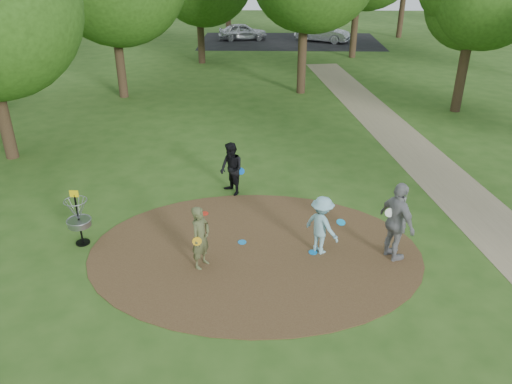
{
  "coord_description": "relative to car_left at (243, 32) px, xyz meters",
  "views": [
    {
      "loc": [
        0.28,
        -10.62,
        7.04
      ],
      "look_at": [
        0.0,
        1.2,
        1.1
      ],
      "focal_mm": 35.0,
      "sensor_mm": 36.0,
      "label": 1
    }
  ],
  "objects": [
    {
      "name": "ground",
      "position": [
        1.77,
        -30.5,
        -0.65
      ],
      "size": [
        100.0,
        100.0,
        0.0
      ],
      "primitive_type": "plane",
      "color": "#2D5119",
      "rests_on": "ground"
    },
    {
      "name": "player_observer_with_disc",
      "position": [
        0.51,
        -31.14,
        0.16
      ],
      "size": [
        0.61,
        0.7,
        1.61
      ],
      "color": "#505632",
      "rests_on": "ground"
    },
    {
      "name": "player_walking_with_disc",
      "position": [
        0.97,
        -27.23,
        0.18
      ],
      "size": [
        0.98,
        1.02,
        1.66
      ],
      "color": "black",
      "rests_on": "ground"
    },
    {
      "name": "disc_ground_cyan",
      "position": [
        1.42,
        -30.09,
        -0.62
      ],
      "size": [
        0.22,
        0.22,
        0.02
      ],
      "primitive_type": "cylinder",
      "color": "#1A84D0",
      "rests_on": "dirt_clearing"
    },
    {
      "name": "dirt_clearing",
      "position": [
        1.77,
        -30.5,
        -0.64
      ],
      "size": [
        8.4,
        8.4,
        0.02
      ],
      "primitive_type": "cylinder",
      "color": "#47301C",
      "rests_on": "ground"
    },
    {
      "name": "disc_ground_red",
      "position": [
        0.27,
        -28.58,
        -0.62
      ],
      "size": [
        0.22,
        0.22,
        0.02
      ],
      "primitive_type": "cylinder",
      "color": "red",
      "rests_on": "dirt_clearing"
    },
    {
      "name": "disc_golf_basket",
      "position": [
        -2.73,
        -30.2,
        0.23
      ],
      "size": [
        0.63,
        0.63,
        1.54
      ],
      "color": "black",
      "rests_on": "ground"
    },
    {
      "name": "player_throwing_with_disc",
      "position": [
        3.42,
        -30.45,
        0.13
      ],
      "size": [
        1.16,
        1.12,
        1.55
      ],
      "color": "#89BFCC",
      "rests_on": "ground"
    },
    {
      "name": "player_waiting_with_disc",
      "position": [
        5.19,
        -30.68,
        0.38
      ],
      "size": [
        0.96,
        1.3,
        2.05
      ],
      "color": "gray",
      "rests_on": "ground"
    },
    {
      "name": "car_right",
      "position": [
        6.26,
        -0.73,
        0.04
      ],
      "size": [
        4.41,
        2.94,
        1.37
      ],
      "primitive_type": "imported",
      "rotation": [
        0.0,
        0.0,
        1.18
      ],
      "color": "#B2B3BB",
      "rests_on": "ground"
    },
    {
      "name": "parking_lot",
      "position": [
        3.77,
        -0.5,
        -0.64
      ],
      "size": [
        14.0,
        8.0,
        0.01
      ],
      "primitive_type": "cube",
      "color": "black",
      "rests_on": "ground"
    },
    {
      "name": "footpath",
      "position": [
        8.27,
        -28.5,
        -0.64
      ],
      "size": [
        7.55,
        39.89,
        0.01
      ],
      "primitive_type": "cube",
      "rotation": [
        0.0,
        0.0,
        0.14
      ],
      "color": "#8C7A5B",
      "rests_on": "ground"
    },
    {
      "name": "disc_ground_blue",
      "position": [
        3.24,
        -30.53,
        -0.62
      ],
      "size": [
        0.22,
        0.22,
        0.02
      ],
      "primitive_type": "cylinder",
      "color": "#0C79CD",
      "rests_on": "dirt_clearing"
    },
    {
      "name": "car_left",
      "position": [
        0.0,
        0.0,
        0.0
      ],
      "size": [
        4.0,
        2.16,
        1.29
      ],
      "primitive_type": "imported",
      "rotation": [
        0.0,
        0.0,
        1.74
      ],
      "color": "#ADB0B5",
      "rests_on": "ground"
    }
  ]
}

